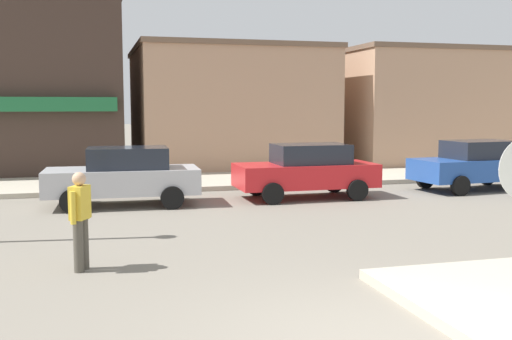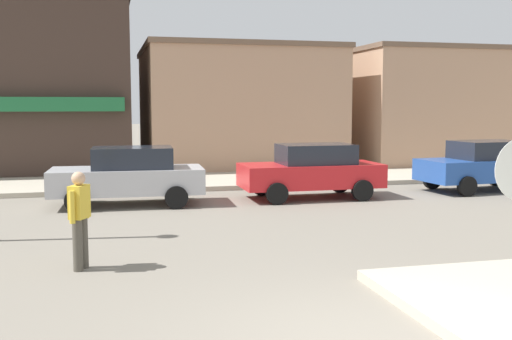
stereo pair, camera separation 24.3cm
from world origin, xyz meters
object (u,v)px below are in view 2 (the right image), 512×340
at_px(parked_car_third, 484,165).
at_px(parked_car_nearest, 129,175).
at_px(parked_car_second, 312,170).
at_px(pedestrian_crossing_near, 80,217).

bearing_deg(parked_car_third, parked_car_nearest, -179.31).
distance_m(parked_car_nearest, parked_car_third, 10.89).
distance_m(parked_car_second, parked_car_third, 5.75).
bearing_deg(parked_car_second, pedestrian_crossing_near, -134.65).
height_order(parked_car_nearest, parked_car_third, same).
relative_size(parked_car_nearest, parked_car_second, 1.02).
distance_m(parked_car_second, pedestrian_crossing_near, 8.74).
bearing_deg(parked_car_second, parked_car_nearest, 179.57).
bearing_deg(parked_car_third, parked_car_second, -178.31).
bearing_deg(parked_car_nearest, parked_car_third, 0.69).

